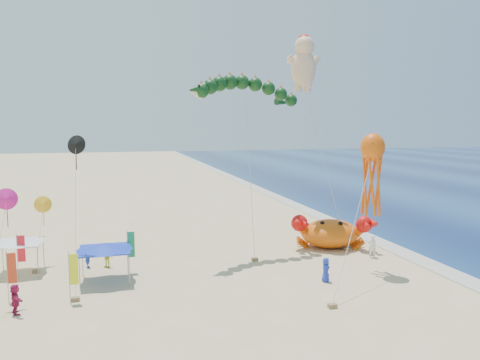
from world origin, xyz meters
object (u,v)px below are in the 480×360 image
(octopus_kite, at_px, (372,168))
(canopy_white, at_px, (19,240))
(cherub_kite, at_px, (304,62))
(canopy_blue, at_px, (105,247))
(crab_inflatable, at_px, (331,232))
(dragon_kite, at_px, (244,93))

(octopus_kite, relative_size, canopy_white, 2.97)
(cherub_kite, distance_m, canopy_blue, 23.61)
(crab_inflatable, height_order, dragon_kite, dragon_kite)
(dragon_kite, bearing_deg, canopy_blue, -157.41)
(crab_inflatable, bearing_deg, octopus_kite, -91.43)
(octopus_kite, xyz_separation_m, canopy_blue, (-18.95, 2.56, -5.20))
(crab_inflatable, distance_m, canopy_blue, 19.60)
(crab_inflatable, height_order, cherub_kite, cherub_kite)
(crab_inflatable, relative_size, canopy_white, 2.03)
(octopus_kite, bearing_deg, cherub_kite, 97.82)
(cherub_kite, distance_m, octopus_kite, 13.23)
(octopus_kite, height_order, canopy_white, octopus_kite)
(dragon_kite, height_order, canopy_blue, dragon_kite)
(octopus_kite, xyz_separation_m, canopy_white, (-25.02, 6.11, -5.20))
(crab_inflatable, distance_m, cherub_kite, 15.45)
(canopy_white, bearing_deg, crab_inflatable, 1.43)
(dragon_kite, bearing_deg, octopus_kite, -43.55)
(canopy_blue, relative_size, canopy_white, 1.09)
(dragon_kite, distance_m, canopy_white, 20.55)
(cherub_kite, relative_size, canopy_blue, 5.05)
(dragon_kite, xyz_separation_m, cherub_kite, (6.29, 2.54, 3.07))
(cherub_kite, relative_size, octopus_kite, 1.85)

